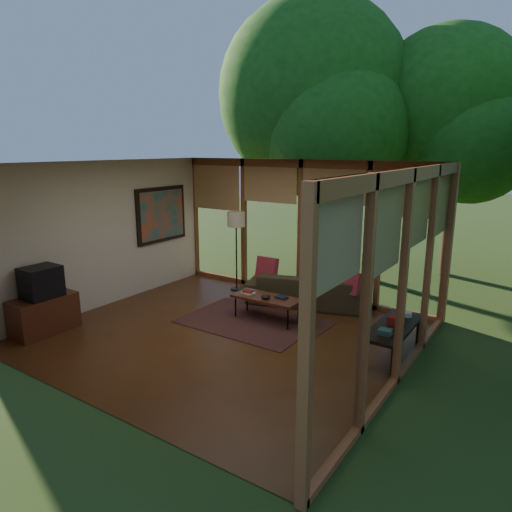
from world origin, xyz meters
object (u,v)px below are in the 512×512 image
Objects in this scene: media_cabinet at (44,315)px; television at (41,282)px; coffee_table at (266,299)px; sofa at (301,289)px; side_console at (389,327)px; floor_lamp at (236,224)px.

television reaches higher than media_cabinet.
television is at bearing -137.57° from coffee_table.
sofa is 2.42m from side_console.
sofa is 1.45× the size of side_console.
coffee_table is 0.86× the size of side_console.
sofa is 4.50m from media_cabinet.
side_console is (3.63, -1.25, -1.00)m from floor_lamp.
television is at bearing -154.51° from side_console.
side_console is at bearing 131.63° from sofa.
media_cabinet is at bearing -137.78° from coffee_table.
television is 0.39× the size of side_console.
floor_lamp reaches higher than sofa.
floor_lamp is (1.22, 3.57, 0.56)m from television.
television reaches higher than coffee_table.
media_cabinet is at bearing -109.12° from floor_lamp.
sofa is 1.70× the size of coffee_table.
side_console is at bearing 25.40° from media_cabinet.
sofa is at bearing 85.19° from coffee_table.
floor_lamp is at bearing 71.17° from television.
coffee_table is at bearing 176.56° from side_console.
television is (0.02, -0.00, 0.55)m from media_cabinet.
media_cabinet is 5.39m from side_console.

